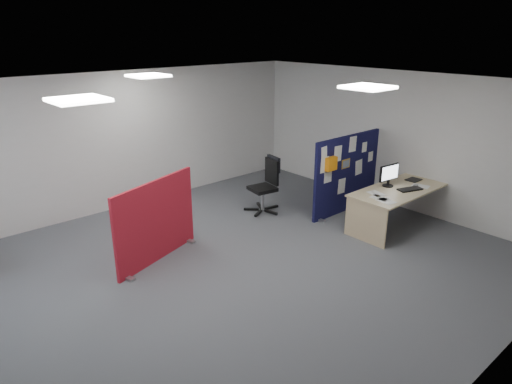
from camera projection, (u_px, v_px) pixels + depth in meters
floor at (216, 276)px, 6.74m from camera, size 9.00×9.00×0.00m
ceiling at (209, 90)px, 5.83m from camera, size 9.00×7.00×0.02m
wall_back at (105, 144)px, 8.75m from camera, size 9.00×0.02×2.70m
wall_front at (461, 294)px, 3.81m from camera, size 9.00×0.02×2.70m
wall_right at (395, 140)px, 9.08m from camera, size 0.02×7.00×2.70m
ceiling_lights at (201, 86)px, 6.51m from camera, size 4.10×4.10×0.04m
navy_divider at (346, 174)px, 8.88m from camera, size 1.86×0.30×1.53m
main_desk at (396, 196)px, 8.28m from camera, size 2.01×0.89×0.73m
monitor_main at (389, 174)px, 8.24m from camera, size 0.47×0.19×0.41m
keyboard at (410, 189)px, 8.13m from camera, size 0.48×0.32×0.02m
mouse at (416, 185)px, 8.31m from camera, size 0.11×0.07×0.03m
paper_tray at (414, 180)px, 8.65m from camera, size 0.28×0.22×0.01m
red_divider at (156, 222)px, 7.02m from camera, size 1.65×0.60×1.30m
office_chair at (267, 181)px, 8.96m from camera, size 0.71×0.71×1.08m
desk_papers at (391, 194)px, 7.91m from camera, size 1.40×0.66×0.00m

